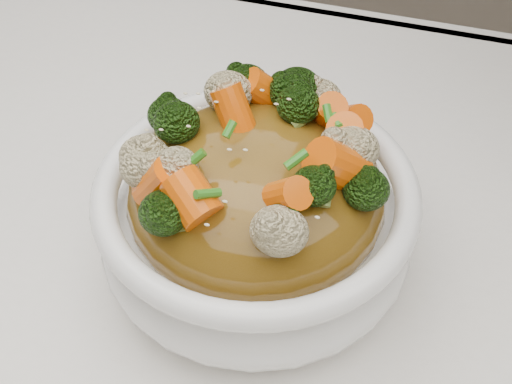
% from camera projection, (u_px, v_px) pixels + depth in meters
% --- Properties ---
extents(tablecloth, '(1.20, 0.80, 0.04)m').
position_uv_depth(tablecloth, '(167.00, 330.00, 0.49)').
color(tablecloth, white).
rests_on(tablecloth, dining_table).
extents(bowl, '(0.24, 0.24, 0.08)m').
position_uv_depth(bowl, '(256.00, 225.00, 0.47)').
color(bowl, white).
rests_on(bowl, tablecloth).
extents(sauce_base, '(0.19, 0.19, 0.09)m').
position_uv_depth(sauce_base, '(256.00, 195.00, 0.45)').
color(sauce_base, brown).
rests_on(sauce_base, bowl).
extents(carrots, '(0.19, 0.19, 0.05)m').
position_uv_depth(carrots, '(256.00, 123.00, 0.41)').
color(carrots, '#E95B07').
rests_on(carrots, sauce_base).
extents(broccoli, '(0.19, 0.19, 0.04)m').
position_uv_depth(broccoli, '(256.00, 124.00, 0.41)').
color(broccoli, black).
rests_on(broccoli, sauce_base).
extents(cauliflower, '(0.19, 0.19, 0.03)m').
position_uv_depth(cauliflower, '(256.00, 127.00, 0.41)').
color(cauliflower, beige).
rests_on(cauliflower, sauce_base).
extents(scallions, '(0.15, 0.15, 0.02)m').
position_uv_depth(scallions, '(256.00, 122.00, 0.41)').
color(scallions, '#2C741A').
rests_on(scallions, sauce_base).
extents(sesame_seeds, '(0.17, 0.17, 0.01)m').
position_uv_depth(sesame_seeds, '(256.00, 122.00, 0.41)').
color(sesame_seeds, beige).
rests_on(sesame_seeds, sauce_base).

